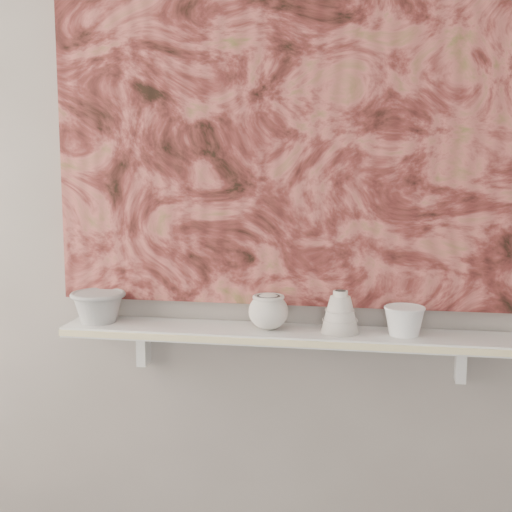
% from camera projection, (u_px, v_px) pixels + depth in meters
% --- Properties ---
extents(wall_back, '(3.60, 0.00, 3.60)m').
position_uv_depth(wall_back, '(299.00, 187.00, 2.15)').
color(wall_back, gray).
rests_on(wall_back, floor).
extents(shelf, '(1.40, 0.18, 0.03)m').
position_uv_depth(shelf, '(294.00, 335.00, 2.12)').
color(shelf, silver).
rests_on(shelf, wall_back).
extents(shelf_stripe, '(1.40, 0.01, 0.02)m').
position_uv_depth(shelf_stripe, '(290.00, 343.00, 2.03)').
color(shelf_stripe, beige).
rests_on(shelf_stripe, shelf).
extents(bracket_left, '(0.03, 0.06, 0.12)m').
position_uv_depth(bracket_left, '(144.00, 346.00, 2.27)').
color(bracket_left, silver).
rests_on(bracket_left, wall_back).
extents(bracket_right, '(0.03, 0.06, 0.12)m').
position_uv_depth(bracket_right, '(460.00, 362.00, 2.11)').
color(bracket_right, silver).
rests_on(bracket_right, wall_back).
extents(painting, '(1.50, 0.02, 1.10)m').
position_uv_depth(painting, '(299.00, 123.00, 2.10)').
color(painting, maroon).
rests_on(painting, wall_back).
extents(house_motif, '(0.09, 0.00, 0.08)m').
position_uv_depth(house_motif, '(452.00, 230.00, 2.06)').
color(house_motif, black).
rests_on(house_motif, painting).
extents(bowl_grey, '(0.18, 0.18, 0.10)m').
position_uv_depth(bowl_grey, '(98.00, 306.00, 2.21)').
color(bowl_grey, gray).
rests_on(bowl_grey, shelf).
extents(cup_cream, '(0.15, 0.15, 0.11)m').
position_uv_depth(cup_cream, '(268.00, 312.00, 2.12)').
color(cup_cream, silver).
rests_on(cup_cream, shelf).
extents(bell_vessel, '(0.15, 0.15, 0.13)m').
position_uv_depth(bell_vessel, '(340.00, 311.00, 2.08)').
color(bell_vessel, beige).
rests_on(bell_vessel, shelf).
extents(bowl_white, '(0.13, 0.13, 0.09)m').
position_uv_depth(bowl_white, '(404.00, 321.00, 2.05)').
color(bowl_white, white).
rests_on(bowl_white, shelf).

